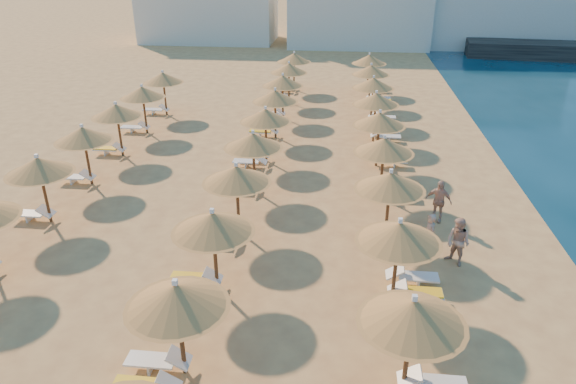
# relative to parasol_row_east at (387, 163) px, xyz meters

# --- Properties ---
(ground) EXTENTS (220.00, 220.00, 0.00)m
(ground) POSITION_rel_parasol_row_east_xyz_m (-3.45, -4.74, -2.41)
(ground) COLOR tan
(ground) RESTS_ON ground
(hotel_blocks) EXTENTS (47.63, 9.70, 8.10)m
(hotel_blocks) POSITION_rel_parasol_row_east_xyz_m (-0.05, 41.49, 1.30)
(hotel_blocks) COLOR silver
(hotel_blocks) RESTS_ON ground
(parasol_row_east) EXTENTS (2.62, 43.05, 2.93)m
(parasol_row_east) POSITION_rel_parasol_row_east_xyz_m (0.00, 0.00, 0.00)
(parasol_row_east) COLOR brown
(parasol_row_east) RESTS_ON ground
(parasol_row_west) EXTENTS (2.62, 43.05, 2.93)m
(parasol_row_west) POSITION_rel_parasol_row_east_xyz_m (-5.63, 0.00, 0.00)
(parasol_row_west) COLOR brown
(parasol_row_west) RESTS_ON ground
(parasol_row_inland) EXTENTS (2.62, 28.35, 2.93)m
(parasol_row_inland) POSITION_rel_parasol_row_east_xyz_m (-13.38, -0.00, -0.00)
(parasol_row_inland) COLOR brown
(parasol_row_inland) RESTS_ON ground
(loungers) EXTENTS (16.49, 41.00, 0.66)m
(loungers) POSITION_rel_parasol_row_east_xyz_m (-4.88, -0.24, -2.06)
(loungers) COLOR white
(loungers) RESTS_ON ground
(beachgoer_a) EXTENTS (0.53, 0.68, 1.65)m
(beachgoer_a) POSITION_rel_parasol_row_east_xyz_m (1.43, -2.74, -1.58)
(beachgoer_a) COLOR tan
(beachgoer_a) RESTS_ON ground
(beachgoer_c) EXTENTS (1.13, 0.79, 1.79)m
(beachgoer_c) POSITION_rel_parasol_row_east_xyz_m (2.16, -0.08, -1.51)
(beachgoer_c) COLOR tan
(beachgoer_c) RESTS_ON ground
(beachgoer_b) EXTENTS (1.08, 1.09, 1.78)m
(beachgoer_b) POSITION_rel_parasol_row_east_xyz_m (2.34, -3.22, -1.52)
(beachgoer_b) COLOR tan
(beachgoer_b) RESTS_ON ground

